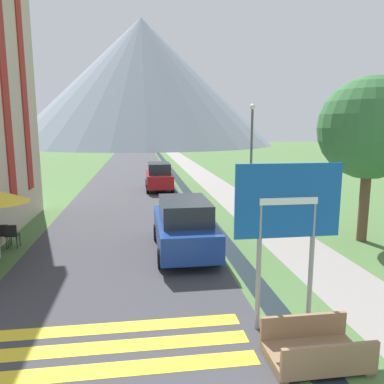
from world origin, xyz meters
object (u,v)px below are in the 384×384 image
cafe_chair_far_left (12,234)px  cafe_chair_far_right (3,233)px  parked_car_far (159,176)px  streetlamp (251,148)px  footbridge (315,351)px  tree_by_path (370,129)px  road_sign (288,217)px  parked_car_near (184,225)px

cafe_chair_far_left → cafe_chair_far_right: (-0.32, 0.09, 0.00)m
parked_car_far → streetlamp: bearing=-58.0°
cafe_chair_far_left → footbridge: bearing=-73.6°
tree_by_path → cafe_chair_far_left: bearing=176.0°
streetlamp → cafe_chair_far_right: bearing=-155.5°
parked_car_far → tree_by_path: bearing=-61.3°
parked_car_far → road_sign: bearing=-84.7°
road_sign → parked_car_near: bearing=106.3°
road_sign → tree_by_path: tree_by_path is taller
cafe_chair_far_right → tree_by_path: (12.86, -0.97, 3.59)m
cafe_chair_far_right → tree_by_path: 13.39m
cafe_chair_far_right → road_sign: bearing=-33.5°
streetlamp → tree_by_path: size_ratio=0.89×
parked_car_near → cafe_chair_far_left: bearing=168.4°
parked_car_far → cafe_chair_far_right: size_ratio=4.86×
parked_car_near → parked_car_far: (-0.15, 12.77, -0.00)m
parked_car_far → cafe_chair_far_left: bearing=-116.3°
road_sign → cafe_chair_far_left: (-7.36, 6.29, -1.87)m
road_sign → parked_car_near: size_ratio=0.77×
cafe_chair_far_right → footbridge: bearing=-38.2°
footbridge → cafe_chair_far_left: size_ratio=2.00×
cafe_chair_far_right → streetlamp: (10.28, 4.68, 2.60)m
parked_car_far → streetlamp: 8.31m
cafe_chair_far_right → tree_by_path: tree_by_path is taller
parked_car_far → parked_car_near: bearing=-89.3°
streetlamp → tree_by_path: bearing=-65.5°
footbridge → parked_car_far: (-1.75, 19.10, 0.68)m
parked_car_near → cafe_chair_far_right: 6.33m
footbridge → tree_by_path: bearing=52.7°
road_sign → footbridge: bearing=-85.0°
cafe_chair_far_left → tree_by_path: (12.54, -0.88, 3.59)m
parked_car_near → road_sign: bearing=-73.7°
parked_car_far → tree_by_path: (6.82, -12.45, 3.20)m
tree_by_path → road_sign: bearing=-133.8°
parked_car_far → cafe_chair_far_left: (-5.72, -11.57, -0.40)m
road_sign → cafe_chair_far_left: 9.86m
tree_by_path → parked_car_near: bearing=-177.2°
parked_car_near → tree_by_path: (6.67, 0.32, 3.20)m
footbridge → streetlamp: 12.89m
parked_car_near → cafe_chair_far_right: size_ratio=5.32×
footbridge → streetlamp: streetlamp is taller
tree_by_path → streetlamp: bearing=114.5°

